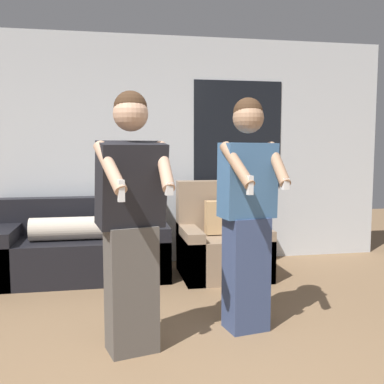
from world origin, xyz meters
The scene contains 5 objects.
wall_back centered at (0.02, 3.20, 1.35)m, with size 5.92×0.07×2.70m.
couch centered at (-0.76, 2.72, 0.31)m, with size 1.83×0.89×0.83m.
armchair centered at (0.75, 2.52, 0.33)m, with size 0.91×0.81×1.02m.
person_left centered at (-0.31, 0.80, 0.90)m, with size 0.51×0.56×1.76m.
person_right centered at (0.56, 1.03, 0.91)m, with size 0.47×0.51×1.76m.
Camera 1 is at (-0.45, -2.18, 1.40)m, focal length 42.00 mm.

